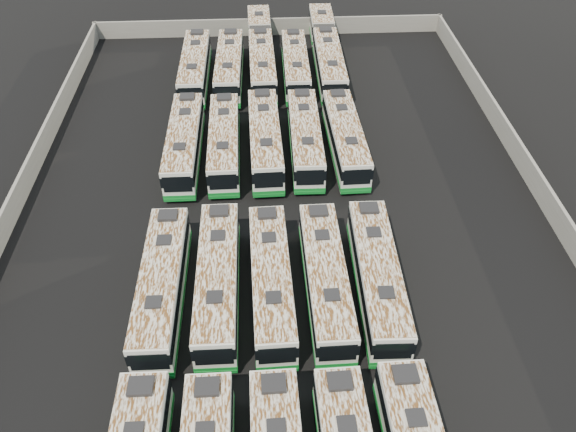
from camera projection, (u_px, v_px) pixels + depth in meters
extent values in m
plane|color=black|center=(282.00, 220.00, 46.88)|extent=(140.00, 140.00, 0.00)
cube|color=slate|center=(269.00, 27.00, 73.11)|extent=(45.20, 0.30, 2.20)
cube|color=slate|center=(548.00, 201.00, 47.04)|extent=(0.30, 73.20, 2.20)
cube|color=slate|center=(7.00, 220.00, 45.25)|extent=(0.30, 73.20, 2.20)
cube|color=black|center=(133.00, 431.00, 29.40)|extent=(1.04, 1.04, 0.15)
cube|color=black|center=(141.00, 386.00, 31.31)|extent=(1.43, 1.21, 0.28)
cube|color=black|center=(205.00, 431.00, 29.53)|extent=(1.01, 1.01, 0.15)
cube|color=black|center=(207.00, 387.00, 31.38)|extent=(1.38, 1.17, 0.28)
cube|color=black|center=(276.00, 428.00, 29.58)|extent=(1.04, 1.04, 0.15)
cube|color=black|center=(274.00, 384.00, 31.47)|extent=(1.43, 1.21, 0.28)
cylinder|color=black|center=(296.00, 430.00, 32.57)|extent=(0.32, 1.09, 1.08)
cube|color=black|center=(347.00, 425.00, 29.74)|extent=(1.04, 1.04, 0.15)
cube|color=black|center=(340.00, 381.00, 31.61)|extent=(1.42, 1.21, 0.28)
cylinder|color=black|center=(320.00, 430.00, 32.58)|extent=(0.32, 1.08, 1.07)
cylinder|color=black|center=(359.00, 427.00, 32.72)|extent=(0.32, 1.08, 1.07)
cube|color=black|center=(416.00, 418.00, 29.97)|extent=(1.05, 1.05, 0.15)
cube|color=black|center=(405.00, 374.00, 31.87)|extent=(1.44, 1.22, 0.28)
cylinder|color=black|center=(384.00, 424.00, 32.87)|extent=(0.32, 1.09, 1.09)
cylinder|color=black|center=(423.00, 421.00, 32.99)|extent=(0.32, 1.09, 1.09)
cube|color=white|center=(162.00, 285.00, 39.09)|extent=(2.78, 12.95, 2.96)
cube|color=#0F7426|center=(165.00, 295.00, 39.82)|extent=(2.83, 13.00, 0.45)
cube|color=black|center=(161.00, 280.00, 38.77)|extent=(2.84, 13.01, 0.99)
cube|color=black|center=(149.00, 362.00, 34.04)|extent=(2.37, 0.08, 1.56)
cube|color=#0F7426|center=(153.00, 377.00, 35.14)|extent=(2.69, 0.12, 0.30)
cube|color=beige|center=(159.00, 270.00, 38.08)|extent=(2.72, 12.69, 0.08)
cube|color=black|center=(153.00, 302.00, 35.90)|extent=(1.03, 1.03, 0.15)
cube|color=black|center=(164.00, 240.00, 40.12)|extent=(1.03, 1.03, 0.15)
cube|color=black|center=(168.00, 215.00, 42.01)|extent=(1.41, 1.19, 0.28)
cylinder|color=black|center=(140.00, 347.00, 36.86)|extent=(0.31, 1.08, 1.08)
cylinder|color=black|center=(176.00, 345.00, 36.94)|extent=(0.31, 1.08, 1.08)
cylinder|color=black|center=(156.00, 256.00, 43.01)|extent=(0.31, 1.08, 1.08)
cylinder|color=black|center=(187.00, 255.00, 43.09)|extent=(0.31, 1.08, 1.08)
cube|color=white|center=(218.00, 280.00, 39.40)|extent=(2.73, 13.05, 2.99)
cube|color=#0F7426|center=(219.00, 291.00, 40.13)|extent=(2.78, 13.10, 0.46)
cube|color=black|center=(218.00, 276.00, 39.07)|extent=(2.79, 13.11, 1.00)
cube|color=black|center=(214.00, 357.00, 34.30)|extent=(2.39, 0.06, 1.58)
cube|color=#0F7426|center=(216.00, 372.00, 35.41)|extent=(2.72, 0.10, 0.30)
cube|color=beige|center=(216.00, 266.00, 38.38)|extent=(2.68, 12.79, 0.08)
cube|color=black|center=(214.00, 297.00, 36.17)|extent=(1.03, 1.03, 0.15)
cube|color=black|center=(218.00, 235.00, 40.43)|extent=(1.03, 1.03, 0.15)
cube|color=black|center=(219.00, 211.00, 42.34)|extent=(1.41, 1.20, 0.28)
cylinder|color=black|center=(200.00, 342.00, 37.14)|extent=(0.31, 1.09, 1.09)
cylinder|color=black|center=(235.00, 340.00, 37.23)|extent=(0.31, 1.09, 1.09)
cylinder|color=black|center=(207.00, 252.00, 43.34)|extent=(0.31, 1.09, 1.09)
cylinder|color=black|center=(237.00, 251.00, 43.43)|extent=(0.31, 1.09, 1.09)
cube|color=white|center=(271.00, 281.00, 39.40)|extent=(2.98, 12.80, 2.92)
cube|color=#0F7426|center=(272.00, 291.00, 40.11)|extent=(3.03, 12.85, 0.45)
cube|color=black|center=(271.00, 277.00, 39.07)|extent=(3.04, 12.86, 0.98)
cube|color=black|center=(277.00, 356.00, 34.43)|extent=(2.34, 0.12, 1.54)
cube|color=#0F7426|center=(278.00, 371.00, 35.51)|extent=(2.66, 0.17, 0.30)
cube|color=beige|center=(271.00, 267.00, 38.40)|extent=(2.92, 12.55, 0.07)
cube|color=black|center=(273.00, 297.00, 36.25)|extent=(1.03, 1.03, 0.15)
cube|color=black|center=(269.00, 237.00, 40.41)|extent=(1.03, 1.03, 0.15)
cube|color=black|center=(267.00, 213.00, 42.26)|extent=(1.41, 1.20, 0.28)
cylinder|color=black|center=(258.00, 342.00, 37.18)|extent=(0.32, 1.07, 1.06)
cylinder|color=black|center=(292.00, 339.00, 37.31)|extent=(0.32, 1.07, 1.06)
cylinder|color=black|center=(254.00, 254.00, 43.22)|extent=(0.32, 1.07, 1.06)
cylinder|color=black|center=(283.00, 252.00, 43.36)|extent=(0.32, 1.07, 1.06)
cube|color=white|center=(326.00, 279.00, 39.55)|extent=(2.83, 12.83, 2.93)
cube|color=#0F7426|center=(325.00, 289.00, 40.27)|extent=(2.89, 12.88, 0.45)
cube|color=black|center=(326.00, 274.00, 39.23)|extent=(2.90, 12.89, 0.98)
cube|color=black|center=(338.00, 353.00, 34.56)|extent=(2.35, 0.09, 1.55)
cube|color=#0F7426|center=(336.00, 368.00, 35.65)|extent=(2.67, 0.14, 0.30)
cube|color=beige|center=(327.00, 264.00, 38.55)|extent=(2.78, 12.58, 0.07)
cube|color=black|center=(332.00, 295.00, 36.39)|extent=(1.03, 1.03, 0.15)
cube|color=black|center=(322.00, 235.00, 40.57)|extent=(1.03, 1.03, 0.15)
cube|color=black|center=(318.00, 211.00, 42.43)|extent=(1.40, 1.19, 0.28)
cylinder|color=black|center=(315.00, 339.00, 37.33)|extent=(0.31, 1.07, 1.07)
cylinder|color=black|center=(349.00, 337.00, 37.44)|extent=(0.31, 1.07, 1.07)
cylinder|color=black|center=(304.00, 251.00, 43.41)|extent=(0.31, 1.07, 1.07)
cylinder|color=black|center=(333.00, 250.00, 43.52)|extent=(0.31, 1.07, 1.07)
cube|color=white|center=(377.00, 276.00, 39.69)|extent=(3.01, 13.04, 2.97)
cube|color=#0F7426|center=(376.00, 287.00, 40.42)|extent=(3.06, 13.09, 0.45)
cube|color=black|center=(378.00, 272.00, 39.36)|extent=(3.07, 13.10, 0.99)
cube|color=black|center=(393.00, 351.00, 34.62)|extent=(2.38, 0.12, 1.57)
cube|color=#0F7426|center=(390.00, 366.00, 35.72)|extent=(2.70, 0.16, 0.30)
cube|color=beige|center=(380.00, 262.00, 38.68)|extent=(2.95, 12.77, 0.08)
cube|color=black|center=(386.00, 292.00, 36.48)|extent=(1.05, 1.05, 0.15)
cube|color=black|center=(374.00, 232.00, 40.73)|extent=(1.05, 1.05, 0.15)
cube|color=black|center=(369.00, 208.00, 42.62)|extent=(1.43, 1.22, 0.28)
cylinder|color=black|center=(367.00, 337.00, 37.46)|extent=(0.33, 1.09, 1.08)
cylinder|color=black|center=(402.00, 336.00, 37.52)|extent=(0.33, 1.09, 1.08)
cylinder|color=black|center=(353.00, 248.00, 43.64)|extent=(0.33, 1.09, 1.08)
cylinder|color=black|center=(382.00, 248.00, 43.69)|extent=(0.33, 1.09, 1.08)
cube|color=white|center=(184.00, 143.00, 51.94)|extent=(2.74, 13.09, 3.00)
cube|color=#0F7426|center=(186.00, 153.00, 52.68)|extent=(2.79, 13.14, 0.46)
cube|color=black|center=(184.00, 139.00, 51.61)|extent=(2.80, 13.15, 1.00)
cube|color=black|center=(177.00, 184.00, 46.83)|extent=(2.40, 0.06, 1.58)
cube|color=#0F7426|center=(180.00, 200.00, 47.95)|extent=(2.73, 0.10, 0.31)
cube|color=beige|center=(182.00, 129.00, 50.92)|extent=(2.69, 12.83, 0.08)
cube|color=black|center=(179.00, 146.00, 48.71)|extent=(1.04, 1.04, 0.15)
cube|color=black|center=(185.00, 111.00, 52.99)|extent=(1.04, 1.04, 0.15)
cube|color=black|center=(187.00, 97.00, 54.89)|extent=(1.42, 1.20, 0.28)
cylinder|color=black|center=(169.00, 183.00, 49.68)|extent=(0.31, 1.09, 1.09)
cylinder|color=black|center=(195.00, 182.00, 49.77)|extent=(0.31, 1.09, 1.09)
cylinder|color=black|center=(178.00, 131.00, 55.90)|extent=(0.31, 1.09, 1.09)
cylinder|color=black|center=(201.00, 130.00, 55.99)|extent=(0.31, 1.09, 1.09)
cube|color=white|center=(224.00, 142.00, 52.14)|extent=(2.84, 12.79, 2.92)
cube|color=#0F7426|center=(225.00, 152.00, 52.85)|extent=(2.89, 12.84, 0.45)
cube|color=black|center=(224.00, 138.00, 51.82)|extent=(2.90, 12.85, 0.98)
cube|color=black|center=(223.00, 182.00, 47.16)|extent=(2.34, 0.09, 1.54)
cube|color=#0F7426|center=(224.00, 197.00, 48.25)|extent=(2.66, 0.14, 0.30)
cube|color=beige|center=(223.00, 129.00, 51.14)|extent=(2.78, 12.53, 0.07)
cube|color=black|center=(222.00, 145.00, 48.99)|extent=(1.02, 1.02, 0.15)
cube|color=black|center=(223.00, 111.00, 53.15)|extent=(1.02, 1.02, 0.15)
cube|color=black|center=(224.00, 97.00, 55.01)|extent=(1.40, 1.19, 0.28)
cylinder|color=black|center=(212.00, 181.00, 49.93)|extent=(0.31, 1.07, 1.06)
cylinder|color=black|center=(237.00, 180.00, 50.04)|extent=(0.31, 1.07, 1.06)
cylinder|color=black|center=(215.00, 130.00, 55.98)|extent=(0.31, 1.07, 1.06)
cylinder|color=black|center=(237.00, 129.00, 56.10)|extent=(0.31, 1.07, 1.06)
cube|color=white|center=(265.00, 139.00, 52.40)|extent=(3.05, 13.28, 3.03)
cube|color=#0F7426|center=(265.00, 149.00, 53.14)|extent=(3.10, 13.33, 0.46)
cube|color=black|center=(265.00, 135.00, 52.06)|extent=(3.11, 13.34, 1.01)
cube|color=black|center=(269.00, 180.00, 47.24)|extent=(2.42, 0.11, 1.60)
cube|color=#0F7426|center=(269.00, 195.00, 48.37)|extent=(2.76, 0.16, 0.31)
cube|color=beige|center=(265.00, 125.00, 51.37)|extent=(2.99, 13.01, 0.08)
cube|color=black|center=(266.00, 142.00, 49.14)|extent=(1.07, 1.07, 0.15)
cube|color=black|center=(263.00, 107.00, 53.45)|extent=(1.07, 1.07, 0.15)
cube|color=black|center=(262.00, 93.00, 55.37)|extent=(1.46, 1.24, 0.29)
cylinder|color=black|center=(255.00, 179.00, 50.10)|extent=(0.33, 1.11, 1.10)
cylinder|color=black|center=(281.00, 178.00, 50.23)|extent=(0.33, 1.11, 1.10)
cylinder|color=black|center=(252.00, 127.00, 56.37)|extent=(0.33, 1.11, 1.10)
cylinder|color=black|center=(275.00, 126.00, 56.51)|extent=(0.33, 1.11, 1.10)
cube|color=white|center=(305.00, 138.00, 52.62)|extent=(2.85, 12.97, 2.97)
cube|color=#0F7426|center=(305.00, 147.00, 53.35)|extent=(2.90, 13.02, 0.45)
cube|color=black|center=(305.00, 134.00, 52.30)|extent=(2.91, 13.03, 0.99)
cube|color=black|center=(310.00, 178.00, 47.57)|extent=(2.37, 0.09, 1.56)
cube|color=#0F7426|center=(310.00, 193.00, 48.67)|extent=(2.70, 0.13, 0.30)
cube|color=beige|center=(306.00, 124.00, 51.61)|extent=(2.79, 12.71, 0.08)
cube|color=black|center=(308.00, 141.00, 49.42)|extent=(1.04, 1.04, 0.15)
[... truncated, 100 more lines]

